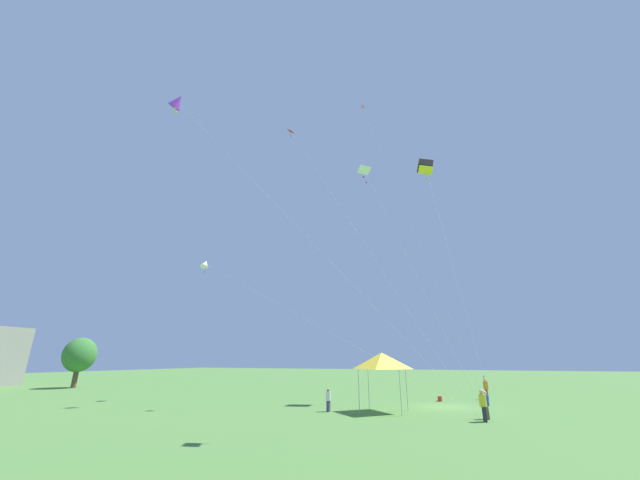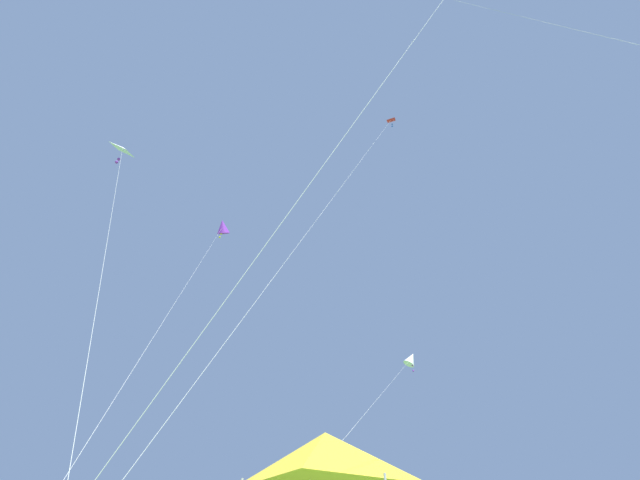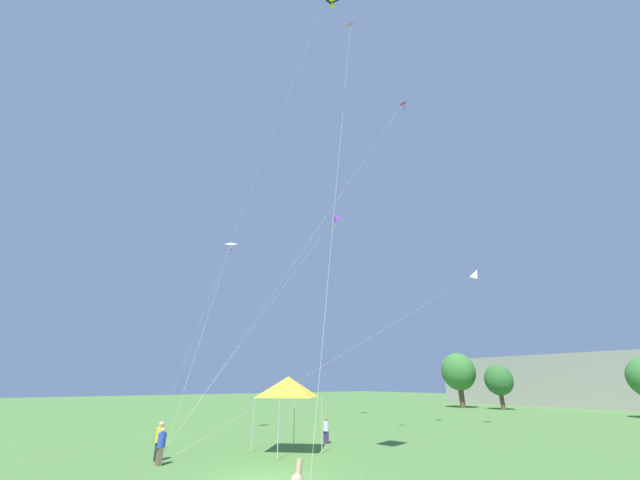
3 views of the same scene
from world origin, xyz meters
name	(u,v)px [view 1 (image 1 of 3)]	position (x,y,z in m)	size (l,w,h in m)	color
ground_plane	(446,407)	(0.00, 0.00, 0.00)	(220.00, 220.00, 0.00)	#4C7A38
tree_far_centre	(80,355)	(3.08, 45.59, 4.04)	(4.14, 3.73, 6.25)	brown
festival_tent	(382,361)	(-4.59, 3.86, 3.37)	(3.13, 3.13, 3.94)	#B7B7BC
cooler_box	(440,399)	(4.07, 0.68, 0.20)	(0.67, 0.32, 0.41)	red
person_blue_shirt	(486,404)	(-5.41, -2.67, 0.86)	(0.38, 0.38, 1.59)	brown
person_yellow_shirt	(483,404)	(-6.54, -2.47, 0.94)	(0.41, 0.41, 1.75)	#282833
person_orange_shirt	(486,388)	(7.13, -3.30, 1.00)	(0.42, 0.42, 2.07)	brown
person_white_shirt	(328,399)	(-5.76, 7.58, 0.80)	(0.35, 0.35, 1.49)	#473860
kite_red_delta_0	(293,135)	(-1.47, 13.02, 26.94)	(5.92, 16.02, 27.86)	silver
kite_white_delta_1	(366,172)	(-12.38, 2.62, 14.42)	(7.41, 5.73, 14.83)	silver
kite_purple_diamond_2	(178,102)	(-14.79, 16.24, 21.91)	(8.46, 19.42, 22.68)	silver
kite_black_box_3	(425,167)	(4.79, -0.13, 23.58)	(12.05, 3.86, 24.40)	silver
kite_white_diamond_4	(205,264)	(-2.13, 22.48, 12.97)	(3.96, 25.79, 13.64)	silver
kite_pink_delta_5	(370,123)	(0.76, 4.94, 27.85)	(6.90, 8.75, 29.98)	silver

